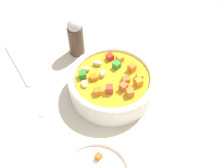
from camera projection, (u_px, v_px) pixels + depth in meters
The scene contains 4 objects.
ground_plane at pixel (112, 94), 62.32cm from camera, with size 140.00×140.00×2.00cm, color #BAB2A0.
soup_bowl_main at pixel (112, 83), 59.49cm from camera, with size 17.76×17.76×5.81cm.
spoon at pixel (25, 79), 63.08cm from camera, with size 19.12×16.19×0.88cm.
pepper_shaker at pixel (76, 37), 65.46cm from camera, with size 3.50×3.50×9.42cm.
Camera 1 is at (12.24, -36.30, 48.20)cm, focal length 47.18 mm.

